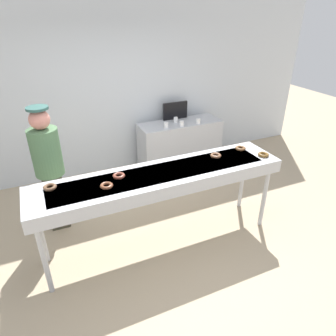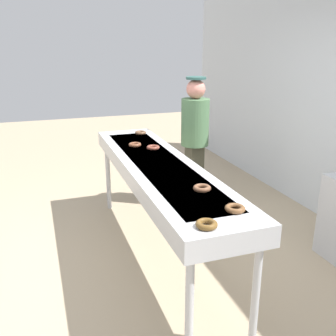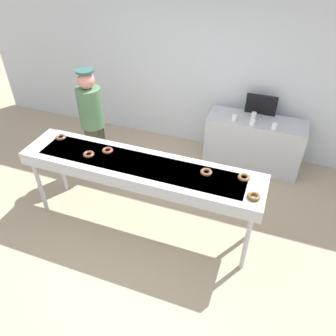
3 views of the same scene
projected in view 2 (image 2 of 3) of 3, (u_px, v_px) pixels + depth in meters
ground_plane at (159, 257)px, 3.87m from camera, size 16.00×16.00×0.00m
fryer_conveyor at (159, 171)px, 3.58m from camera, size 2.96×0.64×1.01m
chocolate_donut_0 at (207, 224)px, 2.30m from camera, size 0.19×0.19×0.04m
chocolate_donut_1 at (140, 133)px, 4.67m from camera, size 0.18×0.18×0.04m
chocolate_donut_2 at (153, 147)px, 4.00m from camera, size 0.19×0.19×0.04m
chocolate_donut_3 at (135, 145)px, 4.11m from camera, size 0.17×0.17×0.04m
chocolate_donut_4 at (235, 209)px, 2.52m from camera, size 0.19×0.19×0.04m
chocolate_donut_5 at (202, 188)px, 2.88m from camera, size 0.16×0.16×0.04m
worker_baker at (195, 134)px, 4.87m from camera, size 0.35×0.35×1.68m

